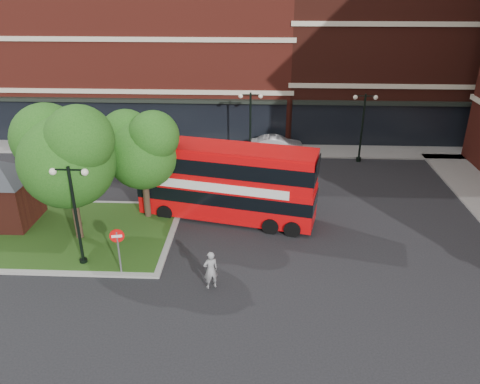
{
  "coord_description": "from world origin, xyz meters",
  "views": [
    {
      "loc": [
        2.74,
        -18.1,
        12.45
      ],
      "look_at": [
        1.72,
        4.4,
        2.0
      ],
      "focal_mm": 35.0,
      "sensor_mm": 36.0,
      "label": 1
    }
  ],
  "objects_px": {
    "woman": "(211,270)",
    "car_silver": "(163,149)",
    "bus": "(227,178)",
    "car_white": "(277,145)"
  },
  "relations": [
    {
      "from": "woman",
      "to": "car_white",
      "type": "xyz_separation_m",
      "value": [
        3.32,
        17.29,
        -0.24
      ]
    },
    {
      "from": "woman",
      "to": "bus",
      "type": "bearing_deg",
      "value": -117.04
    },
    {
      "from": "bus",
      "to": "woman",
      "type": "bearing_deg",
      "value": -79.37
    },
    {
      "from": "bus",
      "to": "car_silver",
      "type": "bearing_deg",
      "value": 133.1
    },
    {
      "from": "bus",
      "to": "car_silver",
      "type": "height_order",
      "value": "bus"
    },
    {
      "from": "bus",
      "to": "woman",
      "type": "xyz_separation_m",
      "value": [
        -0.24,
        -6.55,
        -1.54
      ]
    },
    {
      "from": "woman",
      "to": "car_silver",
      "type": "distance_m",
      "value": 16.61
    },
    {
      "from": "bus",
      "to": "car_white",
      "type": "relative_size",
      "value": 2.49
    },
    {
      "from": "woman",
      "to": "car_white",
      "type": "distance_m",
      "value": 17.6
    },
    {
      "from": "bus",
      "to": "car_silver",
      "type": "relative_size",
      "value": 2.31
    }
  ]
}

